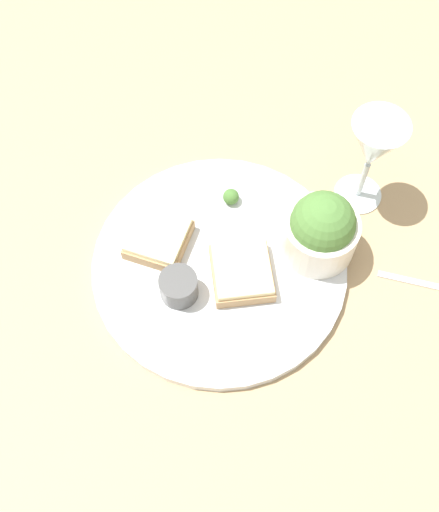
% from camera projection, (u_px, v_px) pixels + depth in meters
% --- Properties ---
extents(ground_plane, '(4.00, 4.00, 0.00)m').
position_uv_depth(ground_plane, '(219.00, 268.00, 0.83)').
color(ground_plane, tan).
extents(dinner_plate, '(0.33, 0.33, 0.01)m').
position_uv_depth(dinner_plate, '(219.00, 266.00, 0.82)').
color(dinner_plate, silver).
rests_on(dinner_plate, ground_plane).
extents(salad_bowl, '(0.09, 0.09, 0.10)m').
position_uv_depth(salad_bowl, '(321.00, 230.00, 0.79)').
color(salad_bowl, silver).
rests_on(salad_bowl, dinner_plate).
extents(sauce_ramekin, '(0.05, 0.05, 0.04)m').
position_uv_depth(sauce_ramekin, '(179.00, 286.00, 0.78)').
color(sauce_ramekin, '#4C4C4C').
rests_on(sauce_ramekin, dinner_plate).
extents(cheese_toast_near, '(0.11, 0.11, 0.03)m').
position_uv_depth(cheese_toast_near, '(242.00, 272.00, 0.80)').
color(cheese_toast_near, tan).
rests_on(cheese_toast_near, dinner_plate).
extents(cheese_toast_far, '(0.10, 0.10, 0.03)m').
position_uv_depth(cheese_toast_far, '(158.00, 238.00, 0.82)').
color(cheese_toast_far, tan).
rests_on(cheese_toast_far, dinner_plate).
extents(wine_glass, '(0.07, 0.07, 0.15)m').
position_uv_depth(wine_glass, '(374.00, 149.00, 0.79)').
color(wine_glass, silver).
rests_on(wine_glass, ground_plane).
extents(garnish, '(0.02, 0.02, 0.02)m').
position_uv_depth(garnish, '(231.00, 197.00, 0.85)').
color(garnish, '#477533').
rests_on(garnish, dinner_plate).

